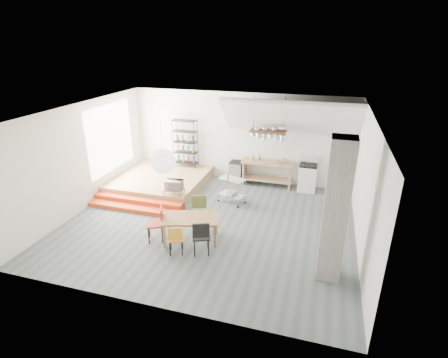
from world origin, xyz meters
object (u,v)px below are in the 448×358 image
(stove, at_px, (307,177))
(dining_table, at_px, (191,220))
(mini_fridge, at_px, (236,172))
(rolling_cart, at_px, (232,187))

(stove, relative_size, dining_table, 0.74)
(dining_table, xyz_separation_m, mini_fridge, (0.12, 4.21, -0.21))
(rolling_cart, relative_size, mini_fridge, 1.21)
(rolling_cart, distance_m, mini_fridge, 1.78)
(stove, xyz_separation_m, mini_fridge, (-2.54, 0.04, -0.09))
(mini_fridge, bearing_deg, stove, -0.99)
(rolling_cart, bearing_deg, stove, 58.36)
(stove, height_order, rolling_cart, stove)
(stove, distance_m, mini_fridge, 2.54)
(stove, bearing_deg, rolling_cart, -142.65)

